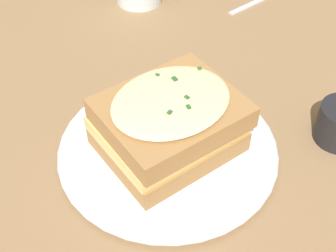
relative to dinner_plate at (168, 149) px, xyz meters
The scene contains 3 objects.
ground_plane 0.03m from the dinner_plate, 39.33° to the right, with size 2.40×2.40×0.00m, color olive.
dinner_plate is the anchor object (origin of this frame).
sandwich 0.04m from the dinner_plate, 19.42° to the right, with size 0.16×0.17×0.07m.
Camera 1 is at (0.14, -0.27, 0.39)m, focal length 50.00 mm.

